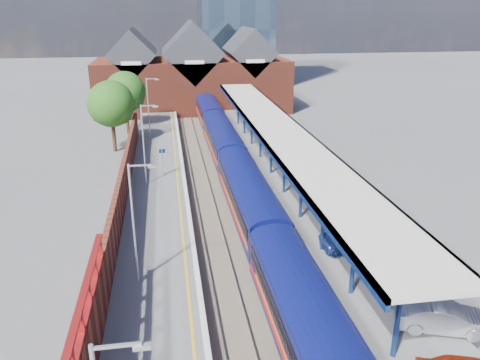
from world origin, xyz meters
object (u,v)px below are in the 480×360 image
object	(u,v)px
lamp_post_c	(145,139)
lamp_post_d	(149,104)
lamp_post_b	(135,217)
parked_car_blue	(355,241)
train	(233,162)
parked_car_silver	(443,317)
parked_car_dark	(332,201)
platform_sign	(162,157)

from	to	relation	value
lamp_post_c	lamp_post_d	distance (m)	16.00
lamp_post_b	lamp_post_c	world-z (taller)	same
lamp_post_c	parked_car_blue	bearing A→B (deg)	-47.10
train	lamp_post_b	size ratio (longest dim) A/B	9.42
lamp_post_c	parked_car_silver	distance (m)	27.09
lamp_post_c	parked_car_dark	xyz separation A→B (m)	(14.26, -7.74, -3.43)
lamp_post_d	parked_car_silver	size ratio (longest dim) A/B	1.59
lamp_post_c	parked_car_dark	size ratio (longest dim) A/B	1.82
parked_car_dark	parked_car_blue	bearing A→B (deg)	-179.90
parked_car_silver	parked_car_dark	size ratio (longest dim) A/B	1.15
parked_car_dark	parked_car_silver	bearing A→B (deg)	-171.66
train	parked_car_blue	size ratio (longest dim) A/B	14.96
train	parked_car_blue	distance (m)	16.81
parked_car_dark	parked_car_blue	world-z (taller)	parked_car_blue
train	parked_car_blue	bearing A→B (deg)	-70.76
lamp_post_b	lamp_post_c	distance (m)	16.00
platform_sign	parked_car_silver	size ratio (longest dim) A/B	0.57
lamp_post_b	lamp_post_c	bearing A→B (deg)	90.00
parked_car_silver	parked_car_blue	xyz separation A→B (m)	(-1.09, 8.25, -0.11)
lamp_post_d	parked_car_blue	xyz separation A→B (m)	(13.39, -30.41, -3.38)
parked_car_dark	train	bearing A→B (deg)	42.32
platform_sign	parked_car_blue	size ratio (longest dim) A/B	0.57
lamp_post_c	platform_sign	size ratio (longest dim) A/B	2.80
parked_car_silver	parked_car_dark	world-z (taller)	parked_car_silver
lamp_post_d	platform_sign	distance (m)	14.25
train	lamp_post_d	distance (m)	16.78
train	lamp_post_d	size ratio (longest dim) A/B	9.42
lamp_post_d	parked_car_dark	world-z (taller)	lamp_post_d
parked_car_silver	lamp_post_d	bearing A→B (deg)	38.88
lamp_post_b	parked_car_silver	world-z (taller)	lamp_post_b
lamp_post_b	platform_sign	distance (m)	18.20
lamp_post_b	parked_car_dark	bearing A→B (deg)	30.09
lamp_post_d	parked_car_silver	distance (m)	41.41
lamp_post_b	lamp_post_d	bearing A→B (deg)	90.00
parked_car_blue	parked_car_dark	bearing A→B (deg)	-6.62
parked_car_blue	lamp_post_c	bearing A→B (deg)	43.66
train	lamp_post_d	bearing A→B (deg)	118.38
parked_car_dark	parked_car_blue	distance (m)	6.73
platform_sign	parked_car_silver	world-z (taller)	platform_sign
lamp_post_b	train	bearing A→B (deg)	65.77
platform_sign	parked_car_silver	distance (m)	27.95
platform_sign	parked_car_blue	world-z (taller)	platform_sign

